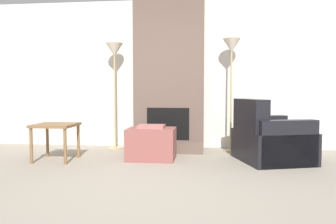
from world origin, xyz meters
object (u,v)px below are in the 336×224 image
object	(u,v)px
side_table	(55,129)
floor_lamp_left	(114,59)
armchair	(268,141)
floor_lamp_right	(232,55)
ottoman	(151,143)

from	to	relation	value
side_table	floor_lamp_left	distance (m)	1.62
armchair	floor_lamp_right	xyz separation A→B (m)	(-0.47, 0.75, 1.30)
armchair	ottoman	bearing A→B (deg)	74.91
floor_lamp_left	floor_lamp_right	world-z (taller)	floor_lamp_right
floor_lamp_right	side_table	bearing A→B (deg)	-158.21
ottoman	floor_lamp_left	size ratio (longest dim) A/B	0.38
ottoman	side_table	size ratio (longest dim) A/B	1.21
side_table	floor_lamp_right	xyz separation A→B (m)	(2.56, 1.02, 1.14)
ottoman	floor_lamp_left	bearing A→B (deg)	133.99
ottoman	floor_lamp_left	xyz separation A→B (m)	(-0.77, 0.80, 1.32)
ottoman	side_table	world-z (taller)	side_table
floor_lamp_left	floor_lamp_right	distance (m)	1.97
armchair	floor_lamp_left	xyz separation A→B (m)	(-2.44, 0.75, 1.27)
side_table	floor_lamp_left	bearing A→B (deg)	59.93
side_table	armchair	bearing A→B (deg)	5.25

